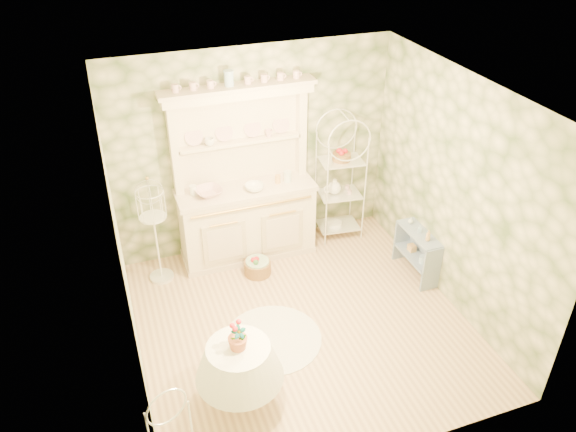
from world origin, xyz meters
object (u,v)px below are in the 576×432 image
object	(u,v)px
bakers_rack	(340,179)
side_shelf	(417,253)
floor_basket	(258,266)
birdcage_stand	(155,230)
round_table	(240,375)
kitchen_dresser	(245,178)

from	to	relation	value
bakers_rack	side_shelf	size ratio (longest dim) A/B	2.41
bakers_rack	floor_basket	size ratio (longest dim) A/B	5.17
side_shelf	birdcage_stand	bearing A→B (deg)	154.35
bakers_rack	round_table	bearing A→B (deg)	-124.74
bakers_rack	floor_basket	world-z (taller)	bakers_rack
floor_basket	birdcage_stand	bearing A→B (deg)	164.62
kitchen_dresser	birdcage_stand	world-z (taller)	kitchen_dresser
floor_basket	side_shelf	bearing A→B (deg)	-19.24
round_table	bakers_rack	bearing A→B (deg)	48.76
kitchen_dresser	birdcage_stand	size ratio (longest dim) A/B	1.59
side_shelf	birdcage_stand	world-z (taller)	birdcage_stand
birdcage_stand	floor_basket	size ratio (longest dim) A/B	4.26
round_table	floor_basket	size ratio (longest dim) A/B	2.05
side_shelf	floor_basket	world-z (taller)	side_shelf
floor_basket	bakers_rack	bearing A→B (deg)	20.28
kitchen_dresser	side_shelf	xyz separation A→B (m)	(1.88, -1.13, -0.83)
round_table	floor_basket	distance (m)	2.02
bakers_rack	floor_basket	xyz separation A→B (m)	(-1.33, -0.49, -0.77)
bakers_rack	kitchen_dresser	bearing A→B (deg)	-172.37
bakers_rack	side_shelf	distance (m)	1.40
side_shelf	kitchen_dresser	bearing A→B (deg)	141.21
kitchen_dresser	bakers_rack	bearing A→B (deg)	1.13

